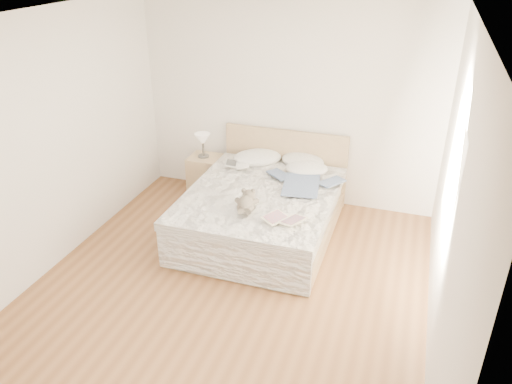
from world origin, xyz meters
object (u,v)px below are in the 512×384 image
childrens_book (284,220)px  photo_book (237,165)px  table_lamp (203,140)px  bed (263,210)px  nightstand (206,175)px  teddy_bear (246,208)px

childrens_book → photo_book: bearing=157.9°
table_lamp → photo_book: table_lamp is taller
table_lamp → photo_book: (0.60, -0.25, -0.17)m
bed → photo_book: size_ratio=6.20×
childrens_book → bed: bearing=152.4°
photo_book → childrens_book: bearing=-66.3°
nightstand → photo_book: bearing=-24.1°
bed → teddy_bear: 0.69m
nightstand → childrens_book: size_ratio=1.39×
childrens_book → teddy_bear: 0.46m
bed → childrens_book: bearing=-56.3°
nightstand → table_lamp: size_ratio=1.65×
table_lamp → teddy_bear: (1.11, -1.37, -0.15)m
nightstand → photo_book: size_ratio=1.62×
table_lamp → teddy_bear: 1.77m
bed → table_lamp: size_ratio=6.32×
table_lamp → childrens_book: (1.57, -1.44, -0.17)m
bed → nightstand: bearing=144.8°
nightstand → photo_book: 0.72m
table_lamp → childrens_book: size_ratio=0.84×
photo_book → childrens_book: 1.53m
nightstand → photo_book: photo_book is taller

